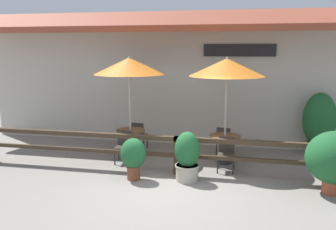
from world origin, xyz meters
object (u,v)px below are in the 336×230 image
at_px(potted_plant_corner_fern, 335,159).
at_px(patio_umbrella_middle, 227,68).
at_px(dining_table_near, 130,135).
at_px(chair_near_wallside, 139,134).
at_px(potted_plant_tall_tropical, 319,122).
at_px(patio_umbrella_near, 129,66).
at_px(chair_middle_streetside, 226,153).
at_px(dining_table_middle, 225,141).
at_px(potted_plant_broad_leaf, 133,156).
at_px(chair_near_streetside, 124,145).
at_px(chair_middle_wallside, 225,140).
at_px(potted_plant_entrance_palm, 187,157).

bearing_deg(potted_plant_corner_fern, patio_umbrella_middle, 145.13).
relative_size(dining_table_near, chair_near_wallside, 0.97).
height_order(potted_plant_corner_fern, potted_plant_tall_tropical, potted_plant_tall_tropical).
height_order(dining_table_near, potted_plant_corner_fern, potted_plant_corner_fern).
xyz_separation_m(patio_umbrella_near, chair_middle_streetside, (2.78, -0.81, -2.09)).
bearing_deg(dining_table_middle, chair_near_wallside, 162.89).
bearing_deg(potted_plant_broad_leaf, potted_plant_tall_tropical, 33.80).
bearing_deg(dining_table_middle, chair_middle_streetside, -83.04).
relative_size(dining_table_near, chair_near_streetside, 0.97).
distance_m(chair_near_streetside, chair_middle_wallside, 2.88).
bearing_deg(potted_plant_tall_tropical, chair_middle_wallside, -165.65).
xyz_separation_m(chair_near_streetside, dining_table_middle, (2.68, 0.50, 0.13)).
relative_size(chair_near_streetside, dining_table_middle, 1.03).
relative_size(dining_table_middle, chair_middle_streetside, 0.97).
relative_size(dining_table_near, chair_middle_streetside, 0.97).
bearing_deg(patio_umbrella_near, chair_middle_wallside, 10.71).
distance_m(dining_table_middle, potted_plant_tall_tropical, 2.94).
bearing_deg(potted_plant_broad_leaf, chair_middle_wallside, 50.72).
relative_size(chair_near_wallside, potted_plant_tall_tropical, 0.47).
bearing_deg(potted_plant_broad_leaf, chair_near_wallside, 103.84).
bearing_deg(chair_near_wallside, patio_umbrella_middle, 165.99).
distance_m(patio_umbrella_middle, dining_table_middle, 1.96).
distance_m(patio_umbrella_middle, potted_plant_tall_tropical, 3.33).
bearing_deg(chair_near_wallside, dining_table_middle, 165.99).
bearing_deg(chair_near_streetside, patio_umbrella_near, 86.91).
xyz_separation_m(patio_umbrella_near, potted_plant_broad_leaf, (0.68, -1.91, -1.99)).
height_order(chair_near_streetside, potted_plant_broad_leaf, potted_plant_broad_leaf).
distance_m(chair_middle_wallside, potted_plant_tall_tropical, 2.77).
bearing_deg(dining_table_near, potted_plant_tall_tropical, 12.54).
relative_size(dining_table_near, chair_middle_wallside, 0.97).
xyz_separation_m(chair_near_streetside, chair_near_wallside, (0.03, 1.32, 0.00)).
bearing_deg(potted_plant_tall_tropical, patio_umbrella_near, -167.46).
distance_m(chair_near_wallside, patio_umbrella_middle, 3.48).
relative_size(chair_near_wallside, potted_plant_broad_leaf, 0.85).
xyz_separation_m(chair_near_wallside, dining_table_middle, (2.65, -0.82, 0.13)).
bearing_deg(dining_table_near, patio_umbrella_middle, -3.33).
bearing_deg(chair_middle_streetside, potted_plant_broad_leaf, -151.64).
xyz_separation_m(dining_table_near, potted_plant_tall_tropical, (5.29, 1.18, 0.36)).
height_order(dining_table_middle, chair_middle_streetside, chair_middle_streetside).
bearing_deg(chair_near_streetside, dining_table_middle, 5.93).
height_order(patio_umbrella_near, potted_plant_entrance_palm, patio_umbrella_near).
xyz_separation_m(patio_umbrella_middle, chair_middle_streetside, (0.08, -0.66, -2.09)).
xyz_separation_m(patio_umbrella_middle, potted_plant_corner_fern, (2.41, -1.68, -1.81)).
relative_size(dining_table_near, potted_plant_broad_leaf, 0.83).
height_order(dining_table_near, potted_plant_broad_leaf, potted_plant_broad_leaf).
distance_m(potted_plant_entrance_palm, potted_plant_corner_fern, 3.19).
height_order(patio_umbrella_middle, potted_plant_broad_leaf, patio_umbrella_middle).
bearing_deg(potted_plant_entrance_palm, chair_near_wallside, 128.40).
relative_size(chair_near_streetside, chair_middle_streetside, 1.00).
bearing_deg(potted_plant_corner_fern, dining_table_middle, 145.13).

